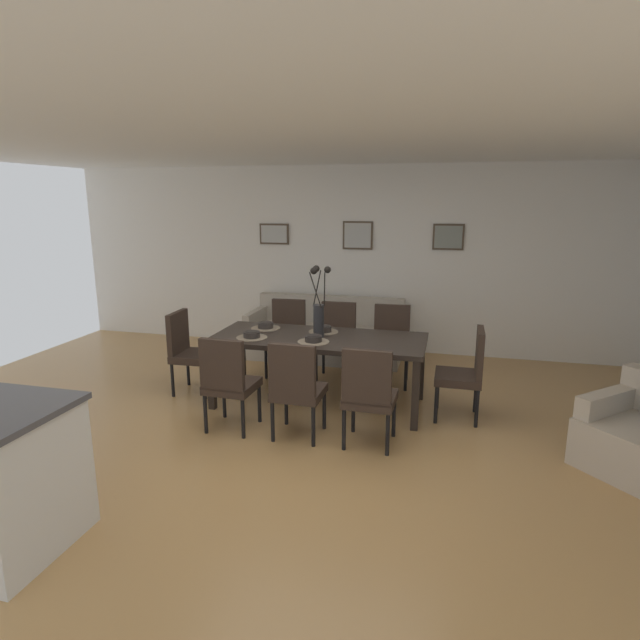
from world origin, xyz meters
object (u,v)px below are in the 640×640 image
dining_table (319,343)px  dining_chair_mid_left (369,392)px  dining_chair_far_right (337,337)px  centerpiece_vase (319,310)px  bowl_near_right (266,325)px  sofa (326,337)px  framed_picture_left (274,234)px  bowl_near_left (252,334)px  dining_chair_near_left (228,379)px  dining_chair_near_right (287,333)px  dining_chair_head_east (466,369)px  framed_picture_right (448,237)px  bowl_far_right (323,328)px  dining_chair_far_left (296,385)px  dining_chair_mid_right (391,341)px  dining_chair_head_west (188,348)px  framed_picture_center (358,235)px  bowl_far_left (313,338)px

dining_table → dining_chair_mid_left: bearing=-52.2°
dining_chair_far_right → centerpiece_vase: size_ratio=1.25×
centerpiece_vase → bowl_near_right: size_ratio=4.32×
sofa → framed_picture_left: (-0.90, 0.48, 1.36)m
sofa → framed_picture_left: size_ratio=4.74×
centerpiece_vase → bowl_near_left: size_ratio=4.32×
bowl_near_right → sofa: size_ratio=0.08×
dining_chair_near_left → dining_chair_far_right: (0.65, 1.72, 0.00)m
dining_chair_near_left → dining_chair_near_right: bearing=89.8°
dining_chair_head_east → framed_picture_right: (-0.26, 2.20, 1.13)m
dining_chair_near_left → dining_chair_near_right: (0.01, 1.75, 0.00)m
dining_table → sofa: size_ratio=1.06×
centerpiece_vase → bowl_far_right: 0.32m
dining_chair_far_right → bowl_far_right: size_ratio=5.41×
dining_chair_mid_left → framed_picture_right: (0.56, 3.05, 1.13)m
dining_chair_far_left → dining_chair_mid_right: bearing=69.6°
bowl_near_right → dining_chair_head_east: bearing=-5.8°
dining_chair_near_right → dining_chair_far_right: 0.64m
dining_chair_far_right → dining_chair_mid_right: same height
centerpiece_vase → bowl_far_right: centerpiece_vase is taller
dining_chair_far_left → bowl_near_right: dining_chair_far_left is taller
dining_table → dining_chair_head_east: 1.51m
bowl_near_right → bowl_far_right: (0.66, 0.00, 0.00)m
centerpiece_vase → dining_chair_near_left: bearing=-127.1°
dining_chair_head_west → sofa: (1.17, 1.72, -0.23)m
dining_chair_head_east → framed_picture_left: framed_picture_left is taller
centerpiece_vase → dining_chair_far_right: bearing=90.0°
dining_chair_mid_right → bowl_near_right: size_ratio=5.41×
dining_chair_head_west → framed_picture_right: (2.74, 2.20, 1.13)m
dining_chair_mid_right → dining_chair_near_left: bearing=-127.1°
dining_chair_mid_right → bowl_near_right: 1.50m
dining_chair_far_right → bowl_near_left: 1.29m
framed_picture_right → dining_chair_near_right: bearing=-145.2°
dining_chair_near_right → sofa: 0.90m
bowl_near_left → framed_picture_right: bearing=51.8°
dining_chair_mid_left → dining_chair_mid_right: size_ratio=1.00×
dining_chair_mid_right → framed_picture_center: 1.86m
bowl_far_left → framed_picture_left: 2.83m
dining_chair_mid_right → dining_chair_head_west: 2.33m
dining_table → centerpiece_vase: size_ratio=2.99×
dining_chair_near_right → bowl_far_left: dining_chair_near_right is taller
dining_chair_far_left → framed_picture_right: (1.22, 3.05, 1.13)m
bowl_near_left → framed_picture_left: framed_picture_left is taller
dining_chair_near_left → dining_chair_mid_right: size_ratio=1.00×
dining_chair_head_east → dining_chair_mid_right: bearing=133.7°
dining_chair_near_right → framed_picture_left: 1.82m
framed_picture_left → dining_chair_head_east: bearing=-38.9°
centerpiece_vase → bowl_near_right: bearing=162.6°
dining_chair_mid_right → bowl_far_right: bearing=-134.7°
bowl_near_left → bowl_far_right: 0.78m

